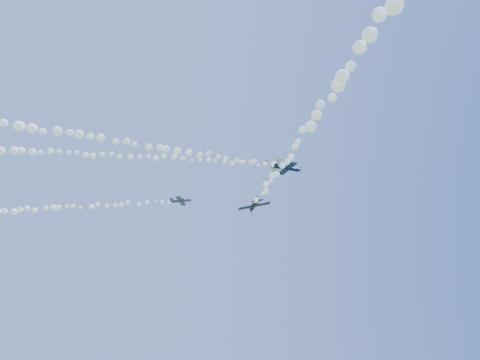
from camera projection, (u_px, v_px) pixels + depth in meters
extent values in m
cylinder|color=white|center=(276.00, 165.00, 108.47)|extent=(5.71, 1.01, 0.84)
cone|color=white|center=(287.00, 165.00, 108.82)|extent=(0.70, 0.78, 0.76)
cone|color=#9D2211|center=(289.00, 165.00, 108.87)|extent=(0.30, 0.28, 0.27)
cube|color=black|center=(288.00, 165.00, 108.85)|extent=(0.07, 0.26, 1.80)
cube|color=white|center=(277.00, 165.00, 108.44)|extent=(1.66, 7.04, 0.65)
cube|color=white|center=(267.00, 164.00, 108.20)|extent=(0.89, 2.49, 0.26)
cube|color=#9D2211|center=(266.00, 162.00, 108.45)|extent=(0.91, 0.20, 1.15)
sphere|color=black|center=(279.00, 164.00, 108.74)|extent=(0.71, 0.75, 0.73)
cylinder|color=#0E123E|center=(286.00, 168.00, 98.28)|extent=(6.77, 1.48, 0.94)
cone|color=#0E123E|center=(299.00, 170.00, 99.36)|extent=(0.85, 0.96, 0.90)
cone|color=silver|center=(301.00, 171.00, 99.51)|extent=(0.36, 0.34, 0.31)
cube|color=black|center=(301.00, 170.00, 99.47)|extent=(0.11, 0.35, 2.13)
cube|color=#0E123E|center=(287.00, 169.00, 98.32)|extent=(3.03, 8.43, 0.88)
cube|color=#0E123E|center=(275.00, 166.00, 97.41)|extent=(1.42, 3.03, 0.34)
cube|color=silver|center=(274.00, 164.00, 97.60)|extent=(1.09, 0.39, 1.35)
sphere|color=black|center=(290.00, 167.00, 98.72)|extent=(0.94, 1.00, 0.87)
cylinder|color=#373C50|center=(180.00, 201.00, 110.74)|extent=(5.45, 2.33, 0.89)
cone|color=#373C50|center=(191.00, 200.00, 110.46)|extent=(0.84, 0.89, 0.74)
cone|color=navy|center=(192.00, 200.00, 110.42)|extent=(0.34, 0.32, 0.26)
cube|color=black|center=(192.00, 200.00, 110.43)|extent=(0.13, 0.15, 1.73)
cube|color=#373C50|center=(181.00, 201.00, 110.67)|extent=(3.18, 6.84, 0.27)
cube|color=#373C50|center=(172.00, 201.00, 110.99)|extent=(1.40, 2.48, 0.13)
cube|color=navy|center=(171.00, 200.00, 111.20)|extent=(0.88, 0.33, 1.11)
sphere|color=black|center=(183.00, 199.00, 110.81)|extent=(0.83, 0.82, 0.68)
cylinder|color=black|center=(254.00, 205.00, 86.43)|extent=(2.68, 5.83, 0.99)
cone|color=black|center=(251.00, 210.00, 89.27)|extent=(0.96, 0.92, 0.81)
cone|color=gold|center=(250.00, 211.00, 89.66)|extent=(0.35, 0.37, 0.28)
cube|color=black|center=(251.00, 210.00, 89.56)|extent=(0.64, 0.13, 1.82)
cube|color=black|center=(254.00, 206.00, 86.61)|extent=(7.05, 1.77, 2.16)
cube|color=black|center=(257.00, 201.00, 84.09)|extent=(2.50, 0.94, 0.80)
cube|color=gold|center=(257.00, 198.00, 84.20)|extent=(0.45, 0.98, 1.18)
sphere|color=black|center=(253.00, 205.00, 87.30)|extent=(0.90, 0.76, 0.89)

